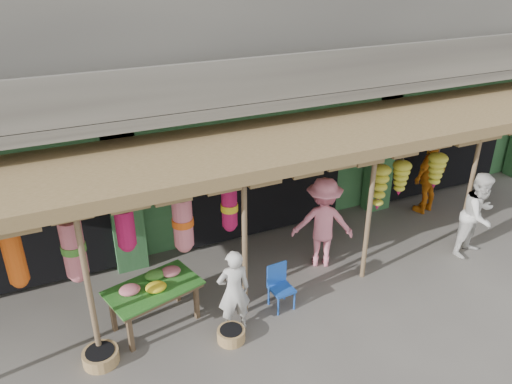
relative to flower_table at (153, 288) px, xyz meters
name	(u,v)px	position (x,y,z in m)	size (l,w,h in m)	color
ground	(313,283)	(2.99, -0.18, -0.72)	(80.00, 80.00, 0.00)	#514C47
building	(216,59)	(2.99, 4.69, 2.64)	(16.40, 6.80, 7.00)	gray
awning	(289,145)	(2.83, 0.62, 1.85)	(14.00, 2.70, 2.79)	brown
flower_table	(153,288)	(0.00, 0.00, 0.00)	(1.67, 1.23, 0.90)	brown
blue_chair	(280,284)	(2.12, -0.46, -0.27)	(0.41, 0.42, 0.81)	blue
basket_mid	(101,357)	(-1.02, -0.53, -0.62)	(0.55, 0.55, 0.21)	#A47F49
basket_right	(231,335)	(0.99, -0.93, -0.62)	(0.46, 0.46, 0.21)	#A2884B
person_front	(234,291)	(1.16, -0.67, 0.04)	(0.55, 0.36, 1.52)	beige
person_right	(479,215)	(6.56, -0.65, 0.18)	(0.88, 0.69, 1.82)	silver
person_vendor	(430,175)	(6.99, 1.22, 0.23)	(1.11, 0.46, 1.90)	orange
person_shopper	(323,223)	(3.49, 0.36, 0.22)	(1.22, 0.70, 1.88)	pink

